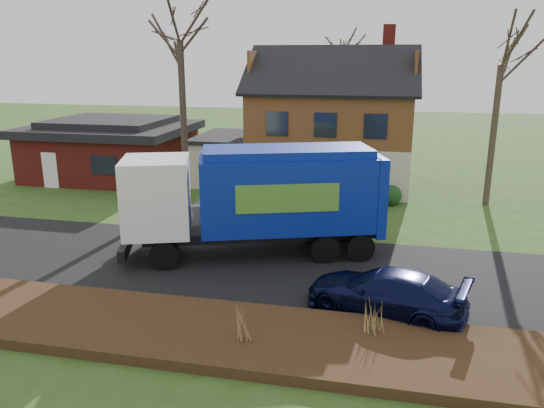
# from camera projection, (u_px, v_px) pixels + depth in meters

# --- Properties ---
(ground) EXTENTS (120.00, 120.00, 0.00)m
(ground) POSITION_uv_depth(u_px,v_px,m) (237.00, 265.00, 19.78)
(ground) COLOR #2C4717
(ground) RESTS_ON ground
(road) EXTENTS (80.00, 7.00, 0.02)m
(road) POSITION_uv_depth(u_px,v_px,m) (237.00, 264.00, 19.77)
(road) COLOR black
(road) RESTS_ON ground
(mulch_verge) EXTENTS (80.00, 3.50, 0.30)m
(mulch_verge) POSITION_uv_depth(u_px,v_px,m) (184.00, 330.00, 14.75)
(mulch_verge) COLOR black
(mulch_verge) RESTS_ON ground
(main_house) EXTENTS (12.95, 8.95, 9.26)m
(main_house) POSITION_uv_depth(u_px,v_px,m) (324.00, 117.00, 31.47)
(main_house) COLOR beige
(main_house) RESTS_ON ground
(ranch_house) EXTENTS (9.80, 8.20, 3.70)m
(ranch_house) POSITION_uv_depth(u_px,v_px,m) (112.00, 148.00, 33.98)
(ranch_house) COLOR maroon
(ranch_house) RESTS_ON ground
(garbage_truck) EXTENTS (10.16, 5.68, 4.21)m
(garbage_truck) POSITION_uv_depth(u_px,v_px,m) (260.00, 195.00, 20.13)
(garbage_truck) COLOR black
(garbage_truck) RESTS_ON ground
(silver_sedan) EXTENTS (5.11, 2.19, 1.64)m
(silver_sedan) POSITION_uv_depth(u_px,v_px,m) (248.00, 213.00, 23.48)
(silver_sedan) COLOR #B5B7BD
(silver_sedan) RESTS_ON ground
(navy_wagon) EXTENTS (5.12, 3.18, 1.39)m
(navy_wagon) POSITION_uv_depth(u_px,v_px,m) (385.00, 292.00, 15.86)
(navy_wagon) COLOR black
(navy_wagon) RESTS_ON ground
(tree_front_west) EXTENTS (3.87, 3.87, 11.49)m
(tree_front_west) POSITION_uv_depth(u_px,v_px,m) (179.00, 15.00, 25.91)
(tree_front_west) COLOR #392C22
(tree_front_west) RESTS_ON ground
(tree_front_east) EXTENTS (3.65, 3.65, 10.14)m
(tree_front_east) POSITION_uv_depth(u_px,v_px,m) (504.00, 40.00, 25.56)
(tree_front_east) COLOR #46372A
(tree_front_east) RESTS_ON ground
(tree_back) EXTENTS (3.37, 3.37, 10.69)m
(tree_back) POSITION_uv_depth(u_px,v_px,m) (342.00, 36.00, 38.79)
(tree_back) COLOR #392A22
(tree_back) RESTS_ON ground
(grass_clump_mid) EXTENTS (0.39, 0.32, 1.08)m
(grass_clump_mid) POSITION_uv_depth(u_px,v_px,m) (241.00, 320.00, 13.87)
(grass_clump_mid) COLOR #986E43
(grass_clump_mid) RESTS_ON mulch_verge
(grass_clump_east) EXTENTS (0.38, 0.32, 0.96)m
(grass_clump_east) POSITION_uv_depth(u_px,v_px,m) (373.00, 316.00, 14.24)
(grass_clump_east) COLOR olive
(grass_clump_east) RESTS_ON mulch_verge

